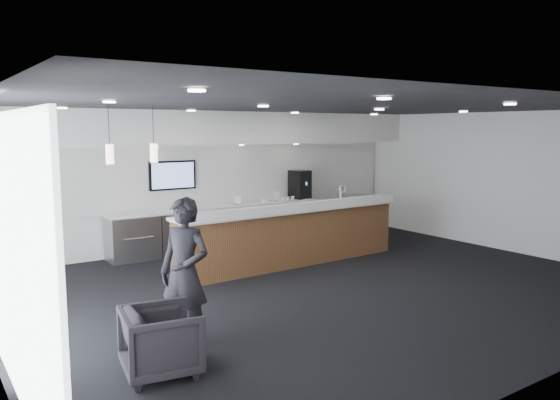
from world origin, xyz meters
TOP-DOWN VIEW (x-y plane):
  - ground at (0.00, 0.00)m, footprint 10.00×10.00m
  - ceiling at (0.00, 0.00)m, footprint 10.00×8.00m
  - back_wall at (0.00, 4.00)m, footprint 10.00×0.02m
  - right_wall at (5.00, 0.00)m, footprint 0.02×8.00m
  - soffit_bulkhead at (0.00, 3.55)m, footprint 10.00×0.90m
  - alcove_panel at (0.00, 3.97)m, footprint 9.80×0.06m
  - back_credenza at (-0.00, 3.64)m, footprint 5.06×0.66m
  - wall_tv at (-1.00, 3.91)m, footprint 1.05×0.08m
  - pendant_left at (-2.40, 0.80)m, footprint 0.12×0.12m
  - pendant_right at (-3.10, 0.80)m, footprint 0.12×0.12m
  - ceiling_can_lights at (0.00, 0.00)m, footprint 7.00×5.00m
  - service_counter at (0.43, 1.55)m, footprint 4.88×0.94m
  - coffee_machine at (2.20, 3.67)m, footprint 0.44×0.54m
  - info_sign_left at (0.40, 3.56)m, footprint 0.15×0.06m
  - info_sign_right at (1.44, 3.56)m, footprint 0.18×0.05m
  - armchair at (-3.53, -1.58)m, footprint 0.93×0.91m
  - lounge_guest at (-2.99, -1.02)m, footprint 0.71×0.80m
  - cup_0 at (1.90, 3.55)m, footprint 0.09×0.09m
  - cup_1 at (1.76, 3.55)m, footprint 0.13×0.13m
  - cup_2 at (1.62, 3.55)m, footprint 0.11×0.11m
  - cup_3 at (1.48, 3.55)m, footprint 0.12×0.12m
  - cup_4 at (1.34, 3.55)m, footprint 0.12×0.12m
  - cup_5 at (1.20, 3.55)m, footprint 0.10×0.10m
  - cup_6 at (1.06, 3.55)m, footprint 0.13×0.13m

SIDE VIEW (x-z plane):
  - ground at x=0.00m, z-range 0.00..0.00m
  - armchair at x=-3.53m, z-range 0.00..0.73m
  - back_credenza at x=0.00m, z-range 0.00..0.95m
  - service_counter at x=0.43m, z-range -0.17..1.32m
  - lounge_guest at x=-2.99m, z-range 0.00..1.82m
  - cup_0 at x=1.90m, z-range 0.95..1.03m
  - cup_1 at x=1.76m, z-range 0.95..1.03m
  - cup_2 at x=1.62m, z-range 0.95..1.03m
  - cup_3 at x=1.48m, z-range 0.95..1.03m
  - cup_4 at x=1.34m, z-range 0.95..1.03m
  - cup_5 at x=1.20m, z-range 0.95..1.03m
  - cup_6 at x=1.06m, z-range 0.95..1.03m
  - info_sign_left at x=0.40m, z-range 0.95..1.15m
  - info_sign_right at x=1.44m, z-range 0.95..1.19m
  - coffee_machine at x=2.20m, z-range 0.95..1.63m
  - back_wall at x=0.00m, z-range 0.00..3.00m
  - right_wall at x=5.00m, z-range 0.00..3.00m
  - alcove_panel at x=0.00m, z-range 0.90..2.30m
  - wall_tv at x=-1.00m, z-range 1.34..1.96m
  - pendant_left at x=-2.40m, z-range 2.10..2.40m
  - pendant_right at x=-3.10m, z-range 2.10..2.40m
  - soffit_bulkhead at x=0.00m, z-range 2.30..3.00m
  - ceiling_can_lights at x=0.00m, z-range 2.96..2.98m
  - ceiling at x=0.00m, z-range 2.99..3.01m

